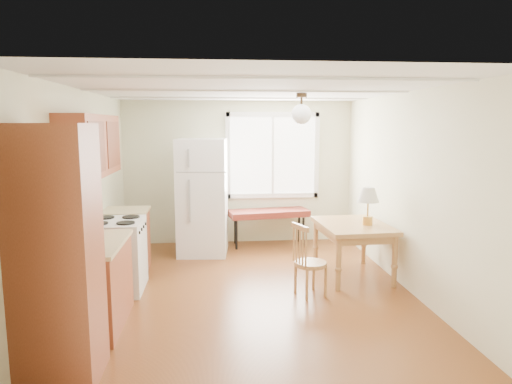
{
  "coord_description": "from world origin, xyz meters",
  "views": [
    {
      "loc": [
        -0.45,
        -5.51,
        2.09
      ],
      "look_at": [
        0.15,
        0.8,
        1.15
      ],
      "focal_mm": 32.0,
      "sensor_mm": 36.0,
      "label": 1
    }
  ],
  "objects": [
    {
      "name": "room_shell",
      "position": [
        0.0,
        0.0,
        1.25
      ],
      "size": [
        4.6,
        5.6,
        2.62
      ],
      "color": "#512710",
      "rests_on": "ground"
    },
    {
      "name": "kitchen_run",
      "position": [
        -1.72,
        -0.63,
        0.84
      ],
      "size": [
        0.65,
        3.4,
        2.2
      ],
      "color": "brown",
      "rests_on": "ground"
    },
    {
      "name": "window_unit",
      "position": [
        0.6,
        2.47,
        1.55
      ],
      "size": [
        1.64,
        0.05,
        1.51
      ],
      "color": "white",
      "rests_on": "room_shell"
    },
    {
      "name": "pendant_light",
      "position": [
        0.7,
        0.4,
        2.24
      ],
      "size": [
        0.26,
        0.26,
        0.4
      ],
      "color": "black",
      "rests_on": "room_shell"
    },
    {
      "name": "refrigerator",
      "position": [
        -0.63,
        1.8,
        0.93
      ],
      "size": [
        0.83,
        0.83,
        1.87
      ],
      "rotation": [
        0.0,
        0.0,
        -0.09
      ],
      "color": "white",
      "rests_on": "ground"
    },
    {
      "name": "bench",
      "position": [
        0.5,
        2.16,
        0.56
      ],
      "size": [
        1.42,
        0.71,
        0.63
      ],
      "rotation": [
        0.0,
        0.0,
        0.16
      ],
      "color": "#5E1D16",
      "rests_on": "ground"
    },
    {
      "name": "dining_table",
      "position": [
        1.46,
        0.46,
        0.64
      ],
      "size": [
        0.95,
        1.23,
        0.74
      ],
      "rotation": [
        0.0,
        0.0,
        0.05
      ],
      "color": "olive",
      "rests_on": "ground"
    },
    {
      "name": "chair",
      "position": [
        0.65,
        -0.24,
        0.51
      ],
      "size": [
        0.44,
        0.43,
        0.89
      ],
      "rotation": [
        0.0,
        0.0,
        0.35
      ],
      "color": "olive",
      "rests_on": "ground"
    },
    {
      "name": "table_lamp",
      "position": [
        1.62,
        0.37,
        1.11
      ],
      "size": [
        0.3,
        0.3,
        0.51
      ],
      "rotation": [
        0.0,
        0.0,
        -0.32
      ],
      "color": "#B38639",
      "rests_on": "dining_table"
    },
    {
      "name": "coffee_maker",
      "position": [
        -1.72,
        -1.32,
        1.04
      ],
      "size": [
        0.2,
        0.26,
        0.38
      ],
      "rotation": [
        0.0,
        0.0,
        -0.07
      ],
      "color": "black",
      "rests_on": "kitchen_run"
    },
    {
      "name": "kettle",
      "position": [
        -1.77,
        -0.4,
        0.99
      ],
      "size": [
        0.12,
        0.12,
        0.23
      ],
      "color": "red",
      "rests_on": "kitchen_run"
    }
  ]
}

